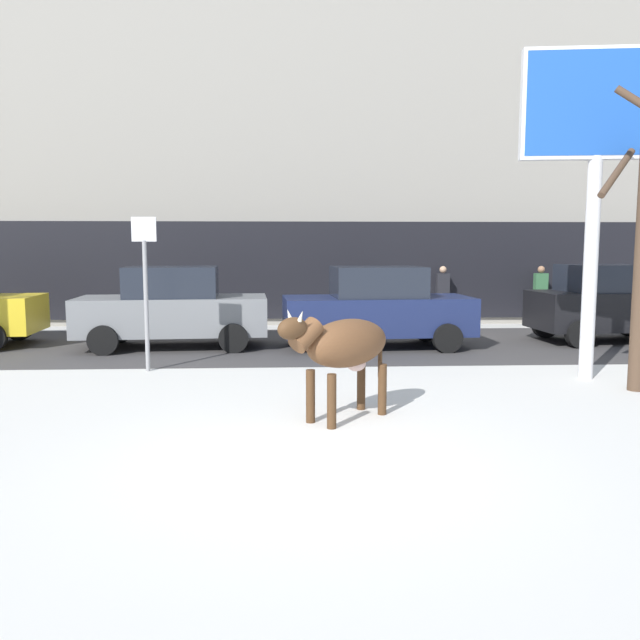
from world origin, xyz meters
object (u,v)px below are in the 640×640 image
object	(u,v)px
car_black_hatchback	(606,304)
pedestrian_near_billboard	(443,296)
pedestrian_by_cars	(540,295)
car_grey_sedan	(173,308)
street_sign	(145,281)
car_navy_sedan	(377,308)
billboard	(598,124)
cow_brown	(344,346)

from	to	relation	value
car_black_hatchback	pedestrian_near_billboard	size ratio (longest dim) A/B	2.08
pedestrian_by_cars	car_black_hatchback	bearing A→B (deg)	-84.21
car_grey_sedan	pedestrian_by_cars	bearing A→B (deg)	20.03
car_grey_sedan	pedestrian_near_billboard	world-z (taller)	car_grey_sedan
pedestrian_near_billboard	pedestrian_by_cars	bearing A→B (deg)	0.00
pedestrian_near_billboard	street_sign	bearing A→B (deg)	-137.84
pedestrian_by_cars	street_sign	world-z (taller)	street_sign
car_navy_sedan	car_black_hatchback	world-z (taller)	car_black_hatchback
car_navy_sedan	street_sign	distance (m)	5.32
billboard	pedestrian_by_cars	distance (m)	8.48
car_black_hatchback	pedestrian_near_billboard	xyz separation A→B (m)	(-3.19, 3.23, -0.05)
street_sign	pedestrian_by_cars	bearing A→B (deg)	32.76
cow_brown	car_navy_sedan	size ratio (longest dim) A/B	0.39
billboard	car_black_hatchback	size ratio (longest dim) A/B	1.54
cow_brown	pedestrian_near_billboard	world-z (taller)	pedestrian_near_billboard
car_black_hatchback	street_sign	xyz separation A→B (m)	(-10.23, -3.14, 0.74)
cow_brown	pedestrian_near_billboard	xyz separation A→B (m)	(3.71, 9.89, -0.11)
car_navy_sedan	street_sign	xyz separation A→B (m)	(-4.61, -2.53, 0.76)
cow_brown	pedestrian_by_cars	xyz separation A→B (m)	(6.57, 9.89, -0.11)
car_navy_sedan	cow_brown	bearing A→B (deg)	-102.02
cow_brown	street_sign	world-z (taller)	street_sign
street_sign	pedestrian_near_billboard	bearing A→B (deg)	42.16
car_black_hatchback	pedestrian_by_cars	world-z (taller)	car_black_hatchback
car_navy_sedan	street_sign	size ratio (longest dim) A/B	1.53
pedestrian_by_cars	street_sign	bearing A→B (deg)	-147.24
pedestrian_by_cars	car_navy_sedan	bearing A→B (deg)	-144.01
car_grey_sedan	street_sign	size ratio (longest dim) A/B	1.53
billboard	car_grey_sedan	distance (m)	9.32
car_navy_sedan	car_grey_sedan	bearing A→B (deg)	177.20
car_black_hatchback	car_grey_sedan	bearing A→B (deg)	-177.88
car_navy_sedan	street_sign	world-z (taller)	street_sign
car_grey_sedan	pedestrian_near_billboard	distance (m)	7.92
billboard	car_black_hatchback	world-z (taller)	billboard
car_black_hatchback	pedestrian_near_billboard	bearing A→B (deg)	134.62
cow_brown	pedestrian_near_billboard	size ratio (longest dim) A/B	0.98
cow_brown	car_navy_sedan	world-z (taller)	car_navy_sedan
cow_brown	billboard	xyz separation A→B (m)	(4.45, 2.43, 3.32)
car_grey_sedan	pedestrian_by_cars	distance (m)	10.55
car_grey_sedan	car_black_hatchback	bearing A→B (deg)	2.12
cow_brown	car_black_hatchback	size ratio (longest dim) A/B	0.47
car_black_hatchback	pedestrian_near_billboard	world-z (taller)	car_black_hatchback
billboard	pedestrian_near_billboard	distance (m)	8.24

